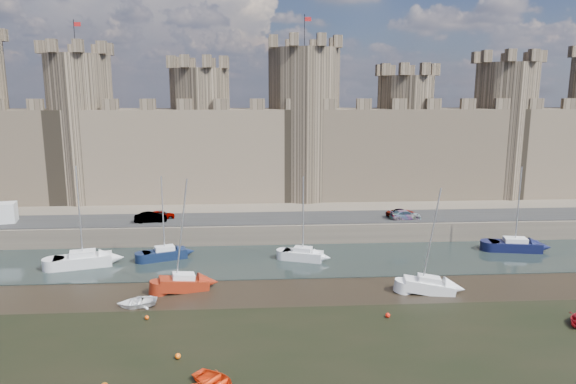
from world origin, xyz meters
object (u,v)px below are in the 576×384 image
object	(u,v)px
sailboat_4	(184,283)
car_1	(151,217)
car_3	(402,213)
sailboat_3	(515,245)
dinghy_0	(214,381)
car_2	(405,215)
sailboat_2	(303,254)
sailboat_5	(429,285)
car_0	(161,215)
sailboat_0	(83,260)
sailboat_1	(165,253)

from	to	relation	value
sailboat_4	car_1	bearing A→B (deg)	95.53
car_3	sailboat_3	size ratio (longest dim) A/B	0.40
sailboat_4	dinghy_0	bearing A→B (deg)	-90.85
car_2	sailboat_2	world-z (taller)	sailboat_2
sailboat_3	sailboat_2	bearing A→B (deg)	-165.42
sailboat_2	sailboat_5	world-z (taller)	sailboat_5
car_2	sailboat_2	xyz separation A→B (m)	(-14.40, -8.67, -2.32)
car_2	car_0	bearing A→B (deg)	79.16
sailboat_0	sailboat_5	bearing A→B (deg)	-30.30
car_0	sailboat_4	distance (m)	19.81
car_2	sailboat_3	bearing A→B (deg)	-127.50
car_1	car_2	world-z (taller)	car_1
sailboat_1	dinghy_0	xyz separation A→B (m)	(7.71, -26.52, -0.41)
car_2	car_1	bearing A→B (deg)	82.02
sailboat_3	sailboat_5	xyz separation A→B (m)	(-14.78, -12.13, -0.05)
car_0	dinghy_0	world-z (taller)	car_0
car_3	sailboat_5	world-z (taller)	sailboat_5
car_0	sailboat_0	size ratio (longest dim) A/B	0.32
sailboat_1	dinghy_0	world-z (taller)	sailboat_1
car_0	sailboat_2	bearing A→B (deg)	-134.38
sailboat_2	sailboat_3	distance (m)	26.11
sailboat_2	sailboat_3	xyz separation A→B (m)	(26.05, 1.88, 0.01)
car_3	car_0	bearing A→B (deg)	73.25
car_0	car_2	distance (m)	32.33
sailboat_5	dinghy_0	distance (m)	24.50
car_0	car_3	world-z (taller)	car_0
car_3	dinghy_0	world-z (taller)	car_3
sailboat_2	sailboat_5	xyz separation A→B (m)	(11.27, -10.25, -0.05)
car_1	car_3	size ratio (longest dim) A/B	0.98
car_0	car_3	size ratio (longest dim) A/B	0.86
sailboat_1	car_1	bearing A→B (deg)	90.73
car_2	sailboat_2	bearing A→B (deg)	113.79
sailboat_1	sailboat_2	size ratio (longest dim) A/B	1.00
car_1	sailboat_3	distance (m)	45.57
sailboat_3	sailboat_0	bearing A→B (deg)	-166.72
sailboat_0	dinghy_0	bearing A→B (deg)	-71.62
car_1	sailboat_5	world-z (taller)	sailboat_5
dinghy_0	sailboat_2	bearing A→B (deg)	25.56
car_3	sailboat_2	bearing A→B (deg)	109.32
car_0	car_2	size ratio (longest dim) A/B	0.85
car_1	sailboat_2	xyz separation A→B (m)	(18.89, -9.08, -2.38)
car_2	sailboat_4	distance (m)	31.78
sailboat_3	dinghy_0	xyz separation A→B (m)	(-34.23, -27.02, -0.43)
car_2	dinghy_0	world-z (taller)	car_2
car_3	sailboat_0	distance (m)	40.11
car_0	car_2	xyz separation A→B (m)	(32.26, -2.02, 0.00)
dinghy_0	car_1	bearing A→B (deg)	60.96
car_1	sailboat_4	bearing A→B (deg)	-167.71
sailboat_2	sailboat_5	size ratio (longest dim) A/B	0.94
car_1	sailboat_4	size ratio (longest dim) A/B	0.37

